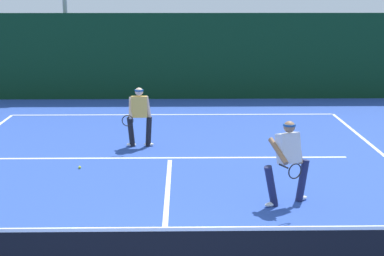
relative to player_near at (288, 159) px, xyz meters
name	(u,v)px	position (x,y,z in m)	size (l,w,h in m)	color
court_line_baseline_far	(173,115)	(-2.32, 8.28, -0.90)	(10.71, 0.10, 0.01)	white
court_line_service	(170,158)	(-2.32, 3.17, -0.90)	(8.73, 0.10, 0.01)	white
court_line_centre	(166,208)	(-2.32, -0.22, -0.90)	(0.10, 6.40, 0.01)	white
player_near	(288,159)	(0.00, 0.00, 0.00)	(0.99, 1.02, 1.64)	#1E234C
player_far	(139,114)	(-3.14, 4.27, -0.04)	(0.77, 0.82, 1.58)	black
tennis_ball	(80,167)	(-4.39, 2.32, -0.87)	(0.07, 0.07, 0.07)	#D1E033
back_fence_windscreen	(174,57)	(-2.32, 11.21, 0.71)	(22.38, 0.12, 3.23)	black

